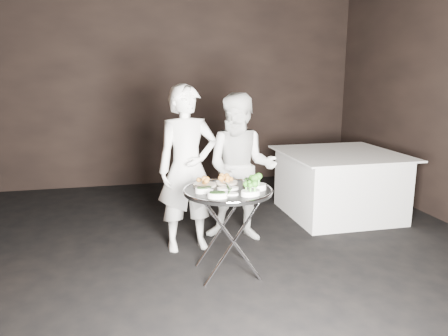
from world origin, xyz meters
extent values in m
cube|color=black|center=(0.00, 0.00, -0.03)|extent=(6.00, 7.00, 0.05)
cube|color=black|center=(0.00, 3.52, 1.50)|extent=(6.00, 0.05, 3.00)
cylinder|color=silver|center=(0.08, -0.16, 0.38)|extent=(0.52, 0.02, 0.77)
cylinder|color=silver|center=(0.08, -0.16, 0.38)|extent=(0.52, 0.02, 0.77)
cylinder|color=silver|center=(0.08, 0.24, 0.38)|extent=(0.52, 0.02, 0.77)
cylinder|color=silver|center=(0.08, 0.24, 0.38)|extent=(0.52, 0.02, 0.77)
cylinder|color=silver|center=(-0.14, 0.04, 0.74)|extent=(0.02, 0.44, 0.02)
cylinder|color=silver|center=(0.31, 0.04, 0.74)|extent=(0.02, 0.44, 0.02)
cylinder|color=black|center=(0.08, 0.04, 0.77)|extent=(0.77, 0.77, 0.03)
torus|color=silver|center=(0.08, 0.04, 0.79)|extent=(0.79, 0.79, 0.02)
cylinder|color=beige|center=(-0.09, 0.21, 0.80)|extent=(0.21, 0.21, 0.02)
cylinder|color=beige|center=(0.13, 0.25, 0.80)|extent=(0.20, 0.20, 0.02)
cylinder|color=silver|center=(0.32, 0.16, 0.81)|extent=(0.13, 0.13, 0.05)
cylinder|color=silver|center=(-0.10, 0.20, 0.84)|extent=(0.09, 0.17, 0.01)
cylinder|color=silver|center=(0.13, 0.25, 0.84)|extent=(0.11, 0.16, 0.01)
cylinder|color=silver|center=(0.31, 0.17, 0.84)|extent=(0.02, 0.19, 0.01)
cylinder|color=silver|center=(-0.14, -0.01, 0.84)|extent=(0.13, 0.14, 0.01)
cylinder|color=silver|center=(0.30, -0.01, 0.84)|extent=(0.15, 0.13, 0.01)
cylinder|color=silver|center=(0.08, 0.05, 0.84)|extent=(0.04, 0.19, 0.01)
imported|color=silver|center=(-0.17, 0.71, 0.84)|extent=(0.65, 0.46, 1.68)
imported|color=silver|center=(0.42, 0.83, 0.79)|extent=(0.94, 0.84, 1.58)
cube|color=white|center=(1.85, 1.35, 0.39)|extent=(1.26, 1.26, 0.79)
cube|color=white|center=(1.85, 1.35, 0.80)|extent=(1.42, 1.42, 0.02)
camera|label=1|loc=(-0.78, -3.53, 1.80)|focal=35.00mm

